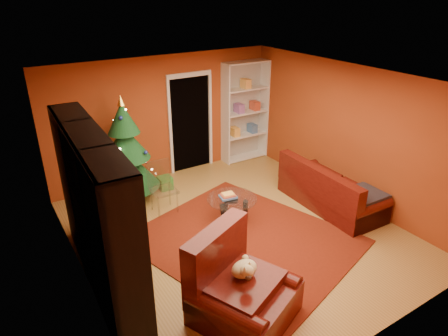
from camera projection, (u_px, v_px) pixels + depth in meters
floor at (236, 233)px, 6.88m from camera, size 5.00×5.50×0.05m
ceiling at (239, 79)px, 5.77m from camera, size 5.00×5.50×0.05m
wall_back at (164, 118)px, 8.45m from camera, size 5.00×0.05×2.60m
wall_left at (74, 206)px, 5.10m from camera, size 0.05×5.50×2.60m
wall_right at (348, 134)px, 7.55m from camera, size 0.05×5.50×2.60m
doorway at (191, 125)px, 8.81m from camera, size 1.06×0.60×2.16m
rug at (245, 240)px, 6.61m from camera, size 3.65×3.96×0.02m
media_unit at (97, 214)px, 5.24m from camera, size 0.58×2.96×2.26m
christmas_tree at (126, 150)px, 7.55m from camera, size 1.38×1.38×2.09m
gift_box_teal at (123, 191)px, 7.90m from camera, size 0.33×0.33×0.30m
gift_box_green at (165, 183)px, 8.25m from camera, size 0.28×0.28×0.27m
white_bookshelf at (245, 112)px, 9.30m from camera, size 1.11×0.42×2.38m
armchair at (245, 288)px, 4.92m from camera, size 1.59×1.59×0.95m
dog at (244, 269)px, 4.88m from camera, size 0.49×0.43×0.31m
sofa at (332, 185)px, 7.50m from camera, size 0.99×2.09×0.88m
coffee_table at (232, 209)px, 7.10m from camera, size 1.01×1.01×0.55m
acrylic_chair at (164, 190)px, 7.30m from camera, size 0.47×0.51×0.88m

